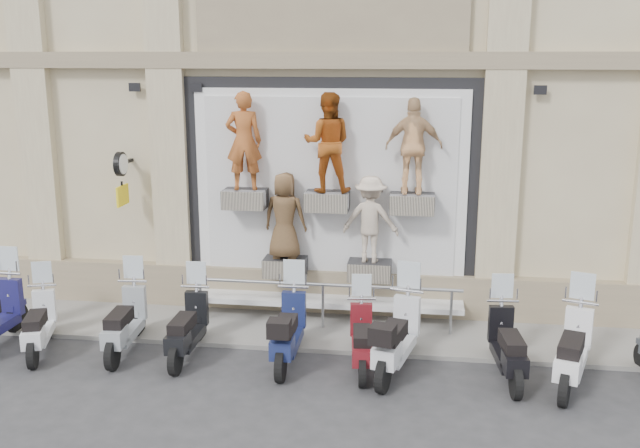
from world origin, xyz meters
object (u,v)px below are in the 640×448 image
at_px(scooter_i, 574,336).
at_px(scooter_e, 288,317).
at_px(clock_sign_bracket, 121,172).
at_px(scooter_f, 362,327).
at_px(guard_rail, 323,307).
at_px(scooter_h, 508,333).
at_px(scooter_d, 187,315).
at_px(scooter_c, 124,310).
at_px(scooter_b, 38,312).
at_px(scooter_g, 397,323).

bearing_deg(scooter_i, scooter_e, -164.78).
bearing_deg(scooter_e, clock_sign_bracket, 151.15).
height_order(scooter_e, scooter_f, scooter_e).
height_order(guard_rail, scooter_h, scooter_h).
bearing_deg(scooter_f, scooter_d, 173.51).
bearing_deg(scooter_f, scooter_e, 171.17).
height_order(scooter_d, scooter_i, scooter_i).
height_order(scooter_c, scooter_i, scooter_i).
relative_size(scooter_e, scooter_f, 1.11).
xyz_separation_m(clock_sign_bracket, scooter_i, (7.96, -2.10, -1.99)).
bearing_deg(scooter_b, scooter_i, -18.42).
bearing_deg(clock_sign_bracket, guard_rail, -6.84).
bearing_deg(scooter_g, clock_sign_bracket, 172.44).
bearing_deg(clock_sign_bracket, scooter_b, -109.58).
bearing_deg(scooter_f, scooter_b, 175.48).
bearing_deg(guard_rail, scooter_e, -105.06).
height_order(clock_sign_bracket, scooter_g, clock_sign_bracket).
distance_m(clock_sign_bracket, scooter_b, 3.02).
relative_size(clock_sign_bracket, scooter_d, 0.55).
bearing_deg(scooter_b, guard_rail, 0.82).
relative_size(scooter_c, scooter_d, 1.03).
xyz_separation_m(guard_rail, clock_sign_bracket, (-3.90, 0.47, 2.34)).
relative_size(clock_sign_bracket, scooter_i, 0.51).
xyz_separation_m(scooter_b, scooter_c, (1.44, 0.21, 0.05)).
bearing_deg(scooter_f, clock_sign_bracket, 151.85).
xyz_separation_m(scooter_b, scooter_f, (5.47, 0.12, -0.01)).
xyz_separation_m(guard_rail, scooter_h, (3.11, -1.51, 0.30)).
bearing_deg(scooter_c, scooter_g, -6.77).
height_order(scooter_c, scooter_f, scooter_c).
bearing_deg(guard_rail, scooter_b, -160.97).
xyz_separation_m(scooter_e, scooter_g, (1.77, -0.12, 0.04)).
height_order(scooter_c, scooter_e, scooter_e).
distance_m(guard_rail, scooter_h, 3.47).
relative_size(guard_rail, scooter_e, 2.60).
distance_m(clock_sign_bracket, scooter_c, 2.84).
relative_size(scooter_d, scooter_e, 0.95).
xyz_separation_m(scooter_b, scooter_h, (7.74, 0.09, 0.04)).
bearing_deg(guard_rail, scooter_h, -25.86).
distance_m(guard_rail, scooter_g, 2.10).
bearing_deg(scooter_g, scooter_i, 11.13).
height_order(scooter_e, scooter_g, scooter_g).
height_order(guard_rail, scooter_c, scooter_c).
xyz_separation_m(clock_sign_bracket, scooter_c, (0.71, -1.86, -2.03)).
height_order(scooter_g, scooter_i, scooter_g).
bearing_deg(scooter_d, scooter_i, -2.69).
distance_m(scooter_e, scooter_f, 1.21).
bearing_deg(scooter_f, scooter_i, -8.58).
height_order(clock_sign_bracket, scooter_f, clock_sign_bracket).
relative_size(scooter_b, scooter_f, 1.02).
height_order(scooter_b, scooter_e, scooter_e).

